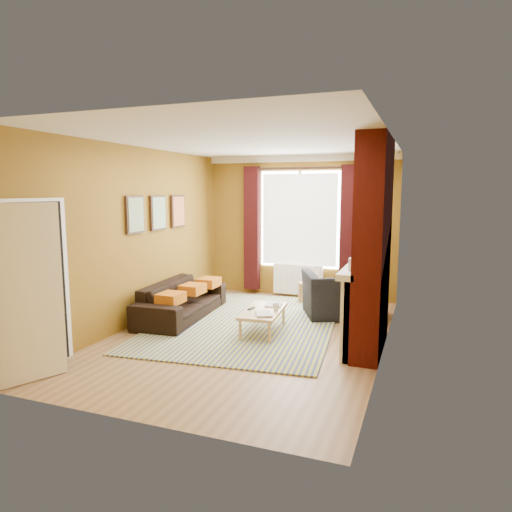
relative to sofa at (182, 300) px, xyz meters
name	(u,v)px	position (x,y,z in m)	size (l,w,h in m)	color
ground	(250,335)	(1.42, -0.50, -0.30)	(5.50, 5.50, 0.00)	brown
room_walls	(297,242)	(2.05, -0.22, 1.08)	(3.82, 5.54, 2.83)	brown
striped_rug	(247,322)	(1.14, 0.08, -0.29)	(3.12, 4.08, 0.02)	navy
sofa	(182,300)	(0.00, 0.00, 0.00)	(2.08, 0.81, 0.61)	black
armchair	(340,295)	(2.48, 0.97, 0.08)	(1.18, 1.03, 0.77)	black
coffee_table	(263,312)	(1.56, -0.31, 0.01)	(0.63, 1.11, 0.36)	tan
wicker_stool	(306,292)	(1.70, 1.76, -0.11)	(0.40, 0.40, 0.39)	olive
floor_lamp	(368,246)	(2.84, 1.63, 0.85)	(0.22, 0.22, 1.46)	black
book_a	(256,314)	(1.57, -0.64, 0.07)	(0.23, 0.31, 0.03)	#999999
book_b	(266,304)	(1.50, -0.02, 0.06)	(0.24, 0.33, 0.03)	#999999
mug	(276,307)	(1.75, -0.27, 0.10)	(0.11, 0.11, 0.10)	#999999
tv_remote	(251,308)	(1.38, -0.34, 0.06)	(0.07, 0.16, 0.02)	#29292B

